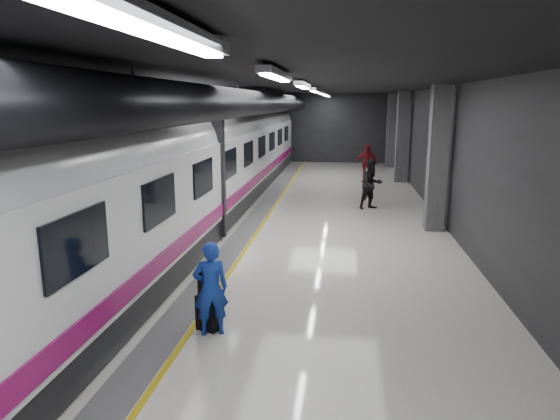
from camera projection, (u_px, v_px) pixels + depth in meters
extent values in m
plane|color=silver|center=(284.00, 241.00, 14.54)|extent=(40.00, 40.00, 0.00)
cube|color=black|center=(284.00, 83.00, 13.59)|extent=(10.00, 40.00, 0.02)
cube|color=#28282B|center=(319.00, 129.00, 33.46)|extent=(10.00, 0.02, 4.50)
cube|color=#28282B|center=(116.00, 162.00, 14.69)|extent=(0.02, 40.00, 4.50)
cube|color=#28282B|center=(468.00, 168.00, 13.45)|extent=(0.02, 40.00, 4.50)
cube|color=slate|center=(239.00, 240.00, 14.71)|extent=(0.65, 39.80, 0.01)
cube|color=gold|center=(252.00, 240.00, 14.66)|extent=(0.10, 39.80, 0.01)
cylinder|color=black|center=(238.00, 103.00, 13.87)|extent=(0.80, 38.00, 0.80)
cube|color=silver|center=(161.00, 27.00, 2.87)|extent=(0.22, 2.60, 0.10)
cube|color=silver|center=(277.00, 74.00, 7.72)|extent=(0.22, 2.60, 0.10)
cube|color=silver|center=(303.00, 85.00, 12.57)|extent=(0.22, 2.60, 0.10)
cube|color=silver|center=(315.00, 90.00, 17.42)|extent=(0.22, 2.60, 0.10)
cube|color=silver|center=(321.00, 93.00, 22.26)|extent=(0.22, 2.60, 0.10)
cube|color=silver|center=(326.00, 94.00, 27.11)|extent=(0.22, 2.60, 0.10)
cube|color=silver|center=(328.00, 95.00, 30.99)|extent=(0.22, 2.60, 0.10)
cube|color=#515154|center=(437.00, 159.00, 15.44)|extent=(0.55, 0.55, 4.50)
cube|color=#515154|center=(402.00, 137.00, 25.14)|extent=(0.55, 0.55, 4.50)
cube|color=#515154|center=(391.00, 131.00, 30.95)|extent=(0.55, 0.55, 4.50)
cube|color=black|center=(176.00, 226.00, 14.87)|extent=(2.80, 38.00, 0.60)
cube|color=white|center=(174.00, 180.00, 14.58)|extent=(2.90, 38.00, 2.20)
cylinder|color=white|center=(172.00, 147.00, 14.37)|extent=(2.80, 38.00, 2.80)
cube|color=#8B0C59|center=(224.00, 208.00, 14.56)|extent=(0.04, 38.00, 0.35)
cube|color=black|center=(173.00, 172.00, 14.52)|extent=(3.05, 0.25, 3.80)
cube|color=black|center=(77.00, 244.00, 6.55)|extent=(0.05, 1.60, 0.85)
cube|color=black|center=(160.00, 200.00, 9.46)|extent=(0.05, 1.60, 0.85)
cube|color=black|center=(203.00, 177.00, 12.37)|extent=(0.05, 1.60, 0.85)
cube|color=black|center=(230.00, 163.00, 15.28)|extent=(0.05, 1.60, 0.85)
cube|color=black|center=(249.00, 153.00, 18.19)|extent=(0.05, 1.60, 0.85)
cube|color=black|center=(262.00, 146.00, 21.10)|extent=(0.05, 1.60, 0.85)
cube|color=black|center=(272.00, 141.00, 24.00)|extent=(0.05, 1.60, 0.85)
cube|color=black|center=(280.00, 137.00, 26.91)|extent=(0.05, 1.60, 0.85)
cube|color=black|center=(286.00, 133.00, 29.82)|extent=(0.05, 1.60, 0.85)
imported|color=blue|center=(211.00, 288.00, 8.59)|extent=(0.71, 0.60, 1.67)
cube|color=black|center=(208.00, 313.00, 8.85)|extent=(0.45, 0.37, 0.64)
cube|color=black|center=(208.00, 284.00, 8.74)|extent=(0.36, 0.23, 0.44)
imported|color=black|center=(371.00, 184.00, 18.80)|extent=(1.16, 1.09, 1.89)
imported|color=maroon|center=(367.00, 163.00, 25.16)|extent=(1.20, 0.66, 1.94)
cube|color=black|center=(372.00, 172.00, 27.31)|extent=(0.30, 0.20, 0.44)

